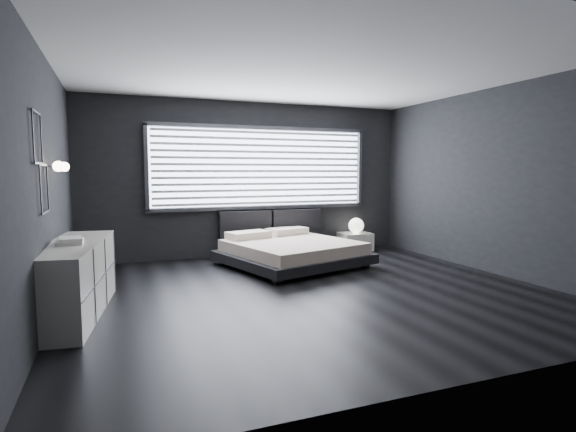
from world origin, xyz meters
name	(u,v)px	position (x,y,z in m)	size (l,w,h in m)	color
room	(312,183)	(0.00, 0.00, 1.40)	(6.04, 6.00, 2.80)	black
window	(262,168)	(0.20, 2.70, 1.61)	(4.14, 0.09, 1.52)	white
headboard	(271,224)	(0.35, 2.64, 0.57)	(1.96, 0.16, 0.52)	black
sconce_near	(58,166)	(-2.88, 0.05, 1.60)	(0.18, 0.11, 0.11)	silver
sconce_far	(64,167)	(-2.88, 0.65, 1.60)	(0.18, 0.11, 0.11)	silver
wall_art_upper	(37,138)	(-2.98, -0.55, 1.85)	(0.01, 0.48, 0.48)	#47474C
wall_art_lower	(44,189)	(-2.98, -0.30, 1.38)	(0.01, 0.48, 0.48)	#47474C
bed	(291,251)	(0.34, 1.59, 0.24)	(2.47, 2.41, 0.52)	black
nightstand	(355,241)	(2.04, 2.48, 0.17)	(0.59, 0.49, 0.34)	white
orb_lamp	(356,225)	(2.04, 2.45, 0.49)	(0.30, 0.30, 0.30)	white
dresser	(74,279)	(-2.78, 0.03, 0.39)	(0.82, 2.03, 0.79)	white
book_stack	(70,241)	(-2.79, -0.03, 0.82)	(0.26, 0.34, 0.07)	silver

